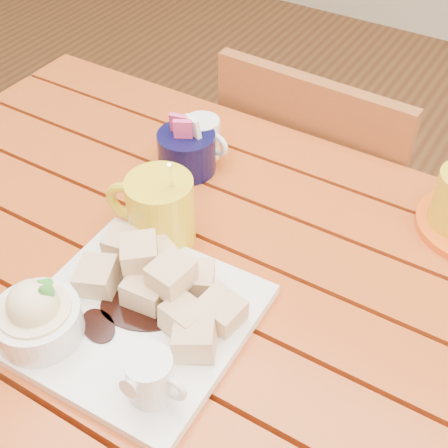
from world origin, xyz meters
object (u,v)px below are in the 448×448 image
Objects in this scene: table at (191,310)px; dessert_plate at (117,311)px; coffee_mug_left at (159,210)px; chair_far at (319,204)px.

dessert_plate is (-0.01, -0.15, 0.14)m from table.
table is 4.07× the size of dessert_plate.
coffee_mug_left is at bearing 159.79° from table.
dessert_plate is at bearing -81.90° from coffee_mug_left.
table is 1.41× the size of chair_far.
dessert_plate reaches higher than table.
coffee_mug_left is at bearing 84.87° from chair_far.
chair_far is at bearing 89.04° from dessert_plate.
coffee_mug_left is (-0.05, 0.17, 0.03)m from dessert_plate.
table is 7.13× the size of coffee_mug_left.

